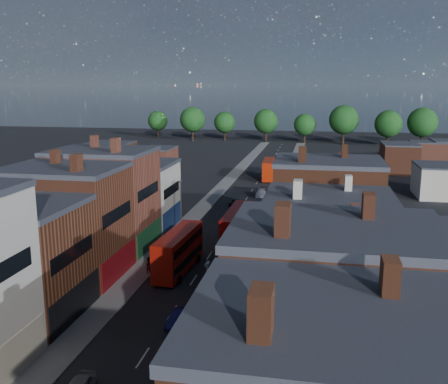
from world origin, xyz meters
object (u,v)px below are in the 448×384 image
at_px(bus_1, 238,228).
at_px(ped_1, 149,265).
at_px(car_1, 179,318).
at_px(bus_0, 179,251).
at_px(car_2, 235,203).
at_px(ped_3, 252,285).
at_px(bus_2, 269,169).
at_px(car_3, 261,193).

distance_m(bus_1, ped_1, 13.87).
distance_m(car_1, ped_1, 12.61).
xyz_separation_m(bus_0, bus_1, (5.23, 9.52, 0.23)).
height_order(car_2, ped_3, ped_3).
bearing_deg(ped_3, bus_0, 42.09).
bearing_deg(car_2, bus_2, 81.10).
distance_m(bus_1, car_2, 23.35).
relative_size(bus_0, car_2, 2.77).
bearing_deg(bus_1, car_1, -94.16).
xyz_separation_m(bus_2, car_3, (0.30, -17.52, -1.78)).
bearing_deg(car_2, bus_1, -81.28).
bearing_deg(bus_1, bus_0, -118.23).
height_order(car_1, car_3, car_3).
bearing_deg(ped_1, car_3, -87.08).
relative_size(bus_1, ped_1, 6.03).
distance_m(bus_2, ped_3, 62.86).
xyz_separation_m(car_3, ped_1, (-7.65, -42.08, 0.49)).
distance_m(bus_2, ped_1, 60.07).
relative_size(bus_1, car_3, 2.81).
bearing_deg(car_1, bus_0, 111.52).
height_order(bus_2, car_2, bus_2).
height_order(bus_0, ped_1, bus_0).
bearing_deg(bus_2, car_2, -100.10).
height_order(bus_0, car_2, bus_0).
bearing_deg(ped_1, bus_0, -141.22).
bearing_deg(bus_0, car_3, 87.05).
height_order(ped_1, ped_3, ped_1).
distance_m(car_3, ped_1, 42.77).
bearing_deg(bus_2, ped_1, -99.93).
height_order(bus_0, ped_3, bus_0).
height_order(bus_1, bus_2, bus_1).
xyz_separation_m(car_1, car_2, (-2.40, 44.64, -0.05)).
bearing_deg(bus_2, bus_1, -91.78).
bearing_deg(ped_3, bus_1, -6.26).
bearing_deg(ped_3, car_2, -8.93).
relative_size(bus_1, bus_2, 1.13).
bearing_deg(bus_1, ped_1, -126.50).
bearing_deg(ped_1, car_2, -83.68).
bearing_deg(bus_2, car_3, -91.93).
distance_m(bus_0, bus_1, 10.87).
bearing_deg(car_2, bus_0, -93.52).
xyz_separation_m(car_2, ped_1, (-4.10, -33.85, 0.55)).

